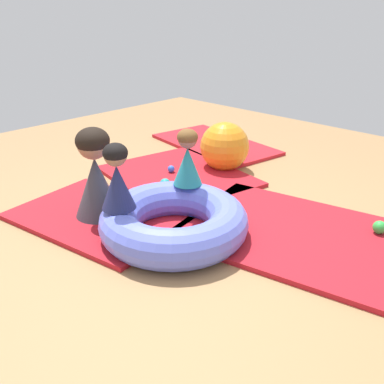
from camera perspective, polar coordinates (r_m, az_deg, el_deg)
name	(u,v)px	position (r m, az deg, el deg)	size (l,w,h in m)	color
ground_plane	(177,246)	(3.25, -2.06, -7.22)	(8.00, 8.00, 0.00)	#9E7549
gym_mat_far_left	(215,144)	(5.54, 3.02, 6.34)	(1.61, 0.88, 0.04)	red
gym_mat_front	(291,233)	(3.47, 12.98, -5.28)	(1.62, 1.27, 0.04)	#B21923
gym_mat_center_rear	(178,176)	(4.49, -1.90, 2.13)	(1.45, 1.20, 0.04)	#B21923
gym_mat_near_right	(100,216)	(3.72, -12.13, -3.15)	(1.41, 0.99, 0.04)	#B21923
inflatable_cushion	(174,221)	(3.28, -2.43, -3.89)	(1.14, 1.14, 0.30)	#6070E5
child_in_teal	(188,158)	(3.49, -0.59, 4.55)	(0.34, 0.34, 0.47)	teal
child_in_navy	(117,177)	(3.10, -9.90, 1.94)	(0.35, 0.35, 0.49)	navy
adult_seated	(96,174)	(3.57, -12.65, 2.36)	(0.54, 0.54, 0.75)	#383842
play_ball_teal	(165,184)	(4.12, -3.58, 1.12)	(0.10, 0.10, 0.10)	teal
play_ball_green	(380,227)	(3.61, 23.59, -4.31)	(0.10, 0.10, 0.10)	green
play_ball_blue	(171,169)	(4.52, -2.78, 3.07)	(0.07, 0.07, 0.07)	blue
play_ball_yellow	(171,198)	(3.82, -2.83, -0.85)	(0.09, 0.09, 0.09)	yellow
exercise_ball_large	(225,147)	(4.65, 4.34, 6.03)	(0.53, 0.53, 0.53)	orange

